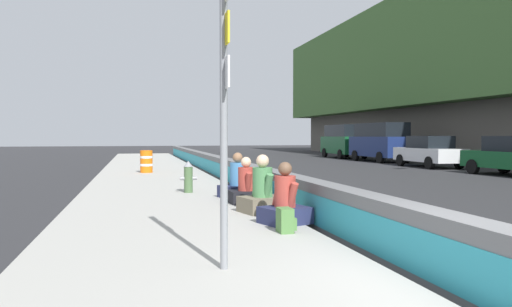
% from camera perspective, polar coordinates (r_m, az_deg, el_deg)
% --- Properties ---
extents(ground_plane, '(160.00, 160.00, 0.00)m').
position_cam_1_polar(ground_plane, '(5.62, 24.34, -15.82)').
color(ground_plane, '#2B2B2D').
rests_on(ground_plane, ground).
extents(jersey_barrier, '(76.00, 0.45, 0.85)m').
position_cam_1_polar(jersey_barrier, '(5.51, 24.37, -11.62)').
color(jersey_barrier, slate).
rests_on(jersey_barrier, ground_plane).
extents(route_sign_post, '(0.44, 0.09, 3.60)m').
position_cam_1_polar(route_sign_post, '(5.69, -3.78, 7.35)').
color(route_sign_post, gray).
rests_on(route_sign_post, sidewalk_strip).
extents(fire_hydrant, '(0.26, 0.46, 0.88)m').
position_cam_1_polar(fire_hydrant, '(13.52, -7.99, -2.69)').
color(fire_hydrant, '#47663D').
rests_on(fire_hydrant, sidewalk_strip).
extents(seated_person_foreground, '(0.90, 0.97, 1.11)m').
position_cam_1_polar(seated_person_foreground, '(8.71, 3.44, -6.00)').
color(seated_person_foreground, '#23284C').
rests_on(seated_person_foreground, sidewalk_strip).
extents(seated_person_middle, '(0.92, 1.01, 1.19)m').
position_cam_1_polar(seated_person_middle, '(9.96, 0.77, -4.82)').
color(seated_person_middle, '#706651').
rests_on(seated_person_middle, sidewalk_strip).
extents(seated_person_rear, '(0.69, 0.80, 1.08)m').
position_cam_1_polar(seated_person_rear, '(11.33, -1.19, -4.16)').
color(seated_person_rear, black).
rests_on(seated_person_rear, sidewalk_strip).
extents(seated_person_far, '(0.93, 1.01, 1.15)m').
position_cam_1_polar(seated_person_far, '(12.34, -2.18, -3.55)').
color(seated_person_far, '#23284C').
rests_on(seated_person_far, sidewalk_strip).
extents(backpack, '(0.32, 0.28, 0.40)m').
position_cam_1_polar(backpack, '(7.94, 3.52, -7.90)').
color(backpack, '#4C7A3D').
rests_on(backpack, sidewalk_strip).
extents(construction_barrel, '(0.54, 0.54, 0.95)m').
position_cam_1_polar(construction_barrel, '(21.16, -12.81, -0.92)').
color(construction_barrel, orange).
rests_on(construction_barrel, sidewalk_strip).
extents(parked_car_fourth, '(4.54, 2.03, 1.71)m').
position_cam_1_polar(parked_car_fourth, '(27.86, 19.75, 0.23)').
color(parked_car_fourth, silver).
rests_on(parked_car_fourth, ground_plane).
extents(parked_car_midline, '(5.16, 2.23, 2.56)m').
position_cam_1_polar(parked_car_midline, '(32.87, 14.47, 1.40)').
color(parked_car_midline, navy).
rests_on(parked_car_midline, ground_plane).
extents(parked_car_far, '(5.15, 2.21, 2.56)m').
position_cam_1_polar(parked_car_far, '(37.91, 10.35, 1.52)').
color(parked_car_far, '#145128').
rests_on(parked_car_far, ground_plane).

